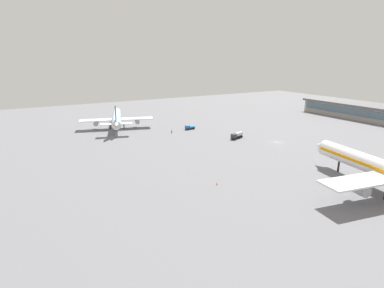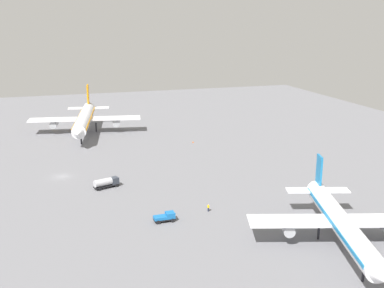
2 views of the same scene
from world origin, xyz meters
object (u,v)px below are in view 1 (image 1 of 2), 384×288
Objects in this scene: pushback_tractor at (189,127)px; fuel_truck at (237,135)px; safety_cone_near_gate at (217,184)px; airplane_taxiing at (117,118)px; ground_crew_worker at (172,131)px.

fuel_truck is (-24.19, -9.03, 0.42)m from pushback_tractor.
airplane_taxiing is at bearing 2.28° from safety_cone_near_gate.
ground_crew_worker reaches higher than safety_cone_near_gate.
safety_cone_near_gate is at bearing 28.13° from fuel_truck.
pushback_tractor reaches higher than safety_cone_near_gate.
ground_crew_worker is (21.86, 19.35, -0.54)m from fuel_truck.
fuel_truck is 3.94× the size of ground_crew_worker.
safety_cone_near_gate is (-60.15, 25.10, -0.67)m from pushback_tractor.
airplane_taxiing is 6.29× the size of fuel_truck.
fuel_truck is at bearing -123.16° from airplane_taxiing.
safety_cone_near_gate is (-80.16, -3.19, -4.38)m from airplane_taxiing.
airplane_taxiing reaches higher than safety_cone_near_gate.
airplane_taxiing is 34.85m from pushback_tractor.
fuel_truck is (-44.21, -37.32, -3.29)m from airplane_taxiing.
pushback_tractor reaches higher than ground_crew_worker.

